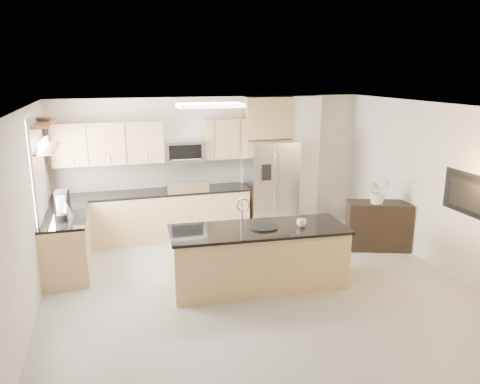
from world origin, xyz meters
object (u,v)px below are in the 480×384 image
object	(u,v)px
range	(187,212)
kettle	(66,209)
island	(258,257)
coffee_maker	(63,202)
refrigerator	(270,186)
platter	(264,227)
television	(465,195)
microwave	(184,151)
flower_vase	(378,184)
credenza	(378,226)
cup	(301,223)
bowl	(44,118)
blender	(61,211)

from	to	relation	value
range	kettle	size ratio (longest dim) A/B	4.29
island	kettle	world-z (taller)	island
range	coffee_maker	bearing A→B (deg)	-156.60
island	coffee_maker	distance (m)	3.18
refrigerator	island	world-z (taller)	refrigerator
platter	television	world-z (taller)	television
microwave	refrigerator	xyz separation A→B (m)	(1.66, -0.17, -0.74)
flower_vase	television	xyz separation A→B (m)	(0.46, -1.49, 0.15)
island	platter	size ratio (longest dim) A/B	6.52
credenza	platter	size ratio (longest dim) A/B	2.67
cup	kettle	world-z (taller)	kettle
kettle	bowl	size ratio (longest dim) A/B	0.80
island	microwave	bearing A→B (deg)	108.09
coffee_maker	television	distance (m)	6.03
range	bowl	world-z (taller)	bowl
refrigerator	blender	size ratio (longest dim) A/B	4.66
platter	bowl	size ratio (longest dim) A/B	1.20
refrigerator	television	distance (m)	3.62
platter	bowl	bearing A→B (deg)	151.76
refrigerator	cup	distance (m)	2.48
flower_vase	bowl	bearing A→B (deg)	171.13
bowl	platter	bearing A→B (deg)	-28.24
range	platter	world-z (taller)	range
microwave	television	distance (m)	4.79
kettle	island	bearing A→B (deg)	-24.67
cup	television	xyz separation A→B (m)	(2.25, -0.63, 0.41)
cup	platter	size ratio (longest dim) A/B	0.35
refrigerator	flower_vase	bearing A→B (deg)	-48.66
cup	refrigerator	bearing A→B (deg)	80.83
refrigerator	coffee_maker	xyz separation A→B (m)	(-3.75, -0.86, 0.20)
refrigerator	range	bearing A→B (deg)	178.40
microwave	cup	bearing A→B (deg)	-64.18
television	credenza	bearing A→B (deg)	13.89
range	bowl	bearing A→B (deg)	-160.45
refrigerator	coffee_maker	bearing A→B (deg)	-167.09
blender	television	world-z (taller)	television
microwave	bowl	bearing A→B (deg)	-157.69
microwave	cup	xyz separation A→B (m)	(1.26, -2.61, -0.69)
blender	coffee_maker	distance (m)	0.50
television	blender	bearing A→B (deg)	72.97
television	bowl	bearing A→B (deg)	68.05
island	bowl	world-z (taller)	bowl
credenza	blender	distance (m)	5.25
television	platter	bearing A→B (deg)	75.43
platter	island	bearing A→B (deg)	171.93
kettle	coffee_maker	xyz separation A→B (m)	(-0.07, 0.25, 0.05)
television	flower_vase	bearing A→B (deg)	17.13
platter	range	bearing A→B (deg)	106.80
island	cup	bearing A→B (deg)	-6.07
island	flower_vase	xyz separation A→B (m)	(2.40, 0.76, 0.76)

